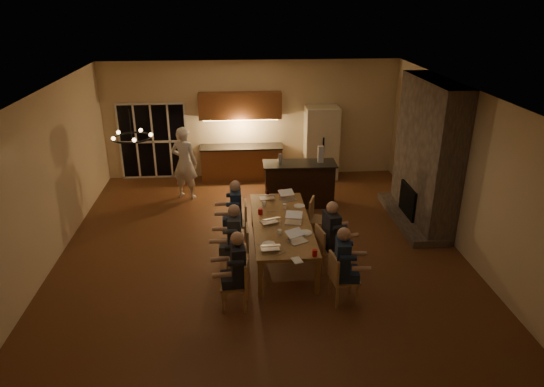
{
  "coord_description": "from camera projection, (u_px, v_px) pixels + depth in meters",
  "views": [
    {
      "loc": [
        -0.44,
        -8.53,
        4.88
      ],
      "look_at": [
        0.24,
        0.3,
        1.15
      ],
      "focal_mm": 32.0,
      "sensor_mm": 36.0,
      "label": 1
    }
  ],
  "objects": [
    {
      "name": "mug_front",
      "position": [
        280.0,
        232.0,
        8.84
      ],
      "size": [
        0.08,
        0.08,
        0.1
      ],
      "primitive_type": "cylinder",
      "color": "white",
      "rests_on": "dining_table"
    },
    {
      "name": "person_right_near",
      "position": [
        342.0,
        265.0,
        7.99
      ],
      "size": [
        0.66,
        0.66,
        1.38
      ],
      "primitive_type": null,
      "rotation": [
        0.0,
        0.0,
        1.46
      ],
      "color": "#1C2C47",
      "rests_on": "ground"
    },
    {
      "name": "mug_back",
      "position": [
        264.0,
        204.0,
        10.03
      ],
      "size": [
        0.08,
        0.08,
        0.1
      ],
      "primitive_type": "cylinder",
      "color": "white",
      "rests_on": "dining_table"
    },
    {
      "name": "chair_left_near",
      "position": [
        235.0,
        284.0,
        7.92
      ],
      "size": [
        0.49,
        0.49,
        0.89
      ],
      "primitive_type": null,
      "rotation": [
        0.0,
        0.0,
        -1.68
      ],
      "color": "tan",
      "rests_on": "ground"
    },
    {
      "name": "laptop_c",
      "position": [
        269.0,
        217.0,
        9.29
      ],
      "size": [
        0.4,
        0.37,
        0.23
      ],
      "primitive_type": null,
      "rotation": [
        0.0,
        0.0,
        3.49
      ],
      "color": "silver",
      "rests_on": "dining_table"
    },
    {
      "name": "laptop_f",
      "position": [
        288.0,
        195.0,
        10.29
      ],
      "size": [
        0.38,
        0.35,
        0.23
      ],
      "primitive_type": null,
      "rotation": [
        0.0,
        0.0,
        0.24
      ],
      "color": "silver",
      "rests_on": "dining_table"
    },
    {
      "name": "can_silver",
      "position": [
        290.0,
        236.0,
        8.67
      ],
      "size": [
        0.07,
        0.07,
        0.12
      ],
      "primitive_type": "cylinder",
      "color": "#B2B2B7",
      "rests_on": "dining_table"
    },
    {
      "name": "chair_right_mid",
      "position": [
        330.0,
        249.0,
        9.0
      ],
      "size": [
        0.52,
        0.52,
        0.89
      ],
      "primitive_type": null,
      "rotation": [
        0.0,
        0.0,
        1.78
      ],
      "color": "tan",
      "rests_on": "ground"
    },
    {
      "name": "french_doors",
      "position": [
        153.0,
        141.0,
        13.27
      ],
      "size": [
        1.86,
        0.08,
        2.1
      ],
      "primitive_type": "cube",
      "color": "black",
      "rests_on": "ground"
    },
    {
      "name": "fireplace",
      "position": [
        427.0,
        154.0,
        10.51
      ],
      "size": [
        0.58,
        2.5,
        3.2
      ],
      "primitive_type": "cube",
      "color": "#63584E",
      "rests_on": "ground"
    },
    {
      "name": "chair_left_far",
      "position": [
        236.0,
        223.0,
        10.01
      ],
      "size": [
        0.44,
        0.44,
        0.89
      ],
      "primitive_type": null,
      "rotation": [
        0.0,
        0.0,
        -1.58
      ],
      "color": "tan",
      "rests_on": "ground"
    },
    {
      "name": "can_cola",
      "position": [
        268.0,
        193.0,
        10.53
      ],
      "size": [
        0.06,
        0.06,
        0.12
      ],
      "primitive_type": "cylinder",
      "color": "#3F0F0C",
      "rests_on": "dining_table"
    },
    {
      "name": "laptop_d",
      "position": [
        293.0,
        218.0,
        9.26
      ],
      "size": [
        0.37,
        0.34,
        0.23
      ],
      "primitive_type": null,
      "rotation": [
        0.0,
        0.0,
        -0.23
      ],
      "color": "silver",
      "rests_on": "dining_table"
    },
    {
      "name": "bar_bottle",
      "position": [
        280.0,
        159.0,
        11.45
      ],
      "size": [
        0.09,
        0.09,
        0.24
      ],
      "primitive_type": "cylinder",
      "color": "#99999E",
      "rests_on": "bar_island"
    },
    {
      "name": "floor",
      "position": [
        261.0,
        252.0,
        9.76
      ],
      "size": [
        9.0,
        9.0,
        0.0
      ],
      "primitive_type": "plane",
      "color": "brown",
      "rests_on": "ground"
    },
    {
      "name": "bar_island",
      "position": [
        299.0,
        184.0,
        11.74
      ],
      "size": [
        1.75,
        0.71,
        1.08
      ],
      "primitive_type": "cube",
      "rotation": [
        0.0,
        0.0,
        -0.02
      ],
      "color": "black",
      "rests_on": "ground"
    },
    {
      "name": "notepad",
      "position": [
        297.0,
        260.0,
        8.01
      ],
      "size": [
        0.2,
        0.24,
        0.01
      ],
      "primitive_type": "cube",
      "rotation": [
        0.0,
        0.0,
        0.26
      ],
      "color": "white",
      "rests_on": "dining_table"
    },
    {
      "name": "back_wall",
      "position": [
        251.0,
        120.0,
        13.3
      ],
      "size": [
        8.0,
        0.04,
        3.2
      ],
      "primitive_type": "cube",
      "color": "beige",
      "rests_on": "ground"
    },
    {
      "name": "chair_left_mid",
      "position": [
        237.0,
        249.0,
        8.98
      ],
      "size": [
        0.44,
        0.44,
        0.89
      ],
      "primitive_type": null,
      "rotation": [
        0.0,
        0.0,
        -1.57
      ],
      "color": "tan",
      "rests_on": "ground"
    },
    {
      "name": "bar_blender",
      "position": [
        321.0,
        154.0,
        11.51
      ],
      "size": [
        0.13,
        0.13,
        0.4
      ],
      "primitive_type": "cube",
      "rotation": [
        0.0,
        0.0,
        -0.01
      ],
      "color": "silver",
      "rests_on": "bar_island"
    },
    {
      "name": "left_wall",
      "position": [
        41.0,
        184.0,
        8.86
      ],
      "size": [
        0.04,
        9.0,
        3.2
      ],
      "primitive_type": "cube",
      "color": "beige",
      "rests_on": "ground"
    },
    {
      "name": "chair_right_far",
      "position": [
        321.0,
        219.0,
        10.14
      ],
      "size": [
        0.56,
        0.56,
        0.89
      ],
      "primitive_type": null,
      "rotation": [
        0.0,
        0.0,
        1.23
      ],
      "color": "tan",
      "rests_on": "ground"
    },
    {
      "name": "plate_near",
      "position": [
        306.0,
        233.0,
        8.91
      ],
      "size": [
        0.25,
        0.25,
        0.02
      ],
      "primitive_type": "cylinder",
      "color": "white",
      "rests_on": "dining_table"
    },
    {
      "name": "mug_mid",
      "position": [
        284.0,
        206.0,
        9.91
      ],
      "size": [
        0.08,
        0.08,
        0.1
      ],
      "primitive_type": "cylinder",
      "color": "white",
      "rests_on": "dining_table"
    },
    {
      "name": "laptop_b",
      "position": [
        298.0,
        236.0,
        8.57
      ],
      "size": [
        0.41,
        0.4,
        0.23
      ],
      "primitive_type": null,
      "rotation": [
        0.0,
        0.0,
        0.47
      ],
      "color": "silver",
      "rests_on": "dining_table"
    },
    {
      "name": "plate_far",
      "position": [
        299.0,
        206.0,
        10.02
      ],
      "size": [
        0.23,
        0.23,
        0.02
      ],
      "primitive_type": "cylinder",
      "color": "white",
      "rests_on": "dining_table"
    },
    {
      "name": "ceiling",
      "position": [
        260.0,
        92.0,
        8.52
      ],
      "size": [
        8.0,
        9.0,
        0.04
      ],
      "primitive_type": "cube",
      "color": "white",
      "rests_on": "back_wall"
    },
    {
      "name": "right_wall",
      "position": [
        466.0,
        173.0,
        9.43
      ],
      "size": [
        0.04,
        9.0,
        3.2
      ],
      "primitive_type": "cube",
      "color": "beige",
      "rests_on": "ground"
    },
    {
      "name": "kitchenette",
      "position": [
        241.0,
        137.0,
        13.14
      ],
      "size": [
        2.24,
        0.68,
        2.4
      ],
      "primitive_type": null,
      "color": "brown",
      "rests_on": "ground"
    },
    {
      "name": "person_left_near",
      "position": [
        238.0,
        270.0,
        7.85
      ],
      "size": [
        0.65,
        0.65,
        1.38
      ],
      "primitive_type": null,
      "rotation": [
        0.0,
        0.0,
        -1.48
      ],
      "color": "#24252E",
      "rests_on": "ground"
    },
    {
      "name": "person_right_mid",
      "position": [
        331.0,
        236.0,
        8.94
      ],
      "size": [
        0.7,
        0.7,
        1.38
      ],
      "primitive_type": null,
      "rotation": [
        0.0,
        0.0,
        1.75
      ],
      "color": "#24252E",
      "rests_on": "ground"
    },
    {
      "name": "standing_person",
      "position": [
        185.0,
        163.0,
        12.01
      ],
      "size": [
        0.79,
        0.66,
        1.84
      ],
      "primitive_type": "imported",
      "rotation": [
        0.0,
        0.0,
        2.76
      ],
      "color": "silver",
      "rests_on": "ground"
    },
    {
      "name": "redcup_near",
      "position": [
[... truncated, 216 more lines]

